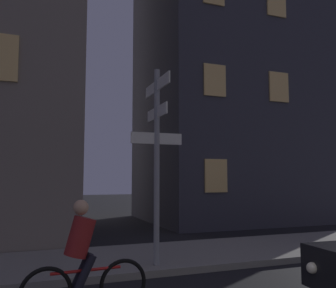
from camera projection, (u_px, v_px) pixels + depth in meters
name	position (u px, v px, depth m)	size (l,w,h in m)	color
sidewalk_kerb	(162.00, 257.00, 8.51)	(40.00, 2.85, 0.14)	gray
signpost	(157.00, 147.00, 7.64)	(1.13, 1.53, 4.11)	gray
cyclist	(83.00, 261.00, 5.14)	(1.82, 0.36, 1.61)	black
building_right_block	(235.00, 42.00, 17.65)	(8.62, 6.42, 17.12)	#383842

